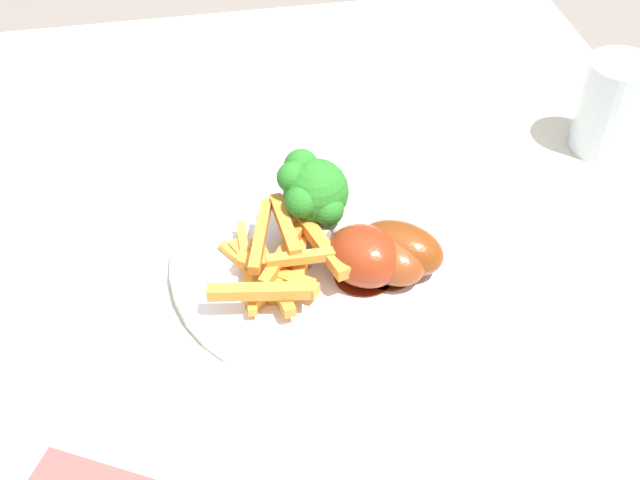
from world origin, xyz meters
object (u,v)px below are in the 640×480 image
at_px(chicken_drumstick_extra, 396,247).
at_px(chicken_drumstick_far, 359,250).
at_px(carrot_fries_pile, 280,260).
at_px(chicken_drumstick_near, 383,250).
at_px(broccoli_floret_front, 311,189).
at_px(water_glass, 612,106).
at_px(dining_table, 350,371).
at_px(dinner_plate, 320,261).

bearing_deg(chicken_drumstick_extra, chicken_drumstick_far, -89.12).
distance_m(carrot_fries_pile, chicken_drumstick_near, 0.09).
bearing_deg(chicken_drumstick_extra, carrot_fries_pile, -92.59).
relative_size(broccoli_floret_front, water_glass, 0.76).
distance_m(broccoli_floret_front, chicken_drumstick_near, 0.08).
height_order(dining_table, water_glass, water_glass).
height_order(chicken_drumstick_far, chicken_drumstick_extra, chicken_drumstick_far).
bearing_deg(dining_table, chicken_drumstick_extra, 102.31).
bearing_deg(carrot_fries_pile, dinner_plate, 115.12).
distance_m(dinner_plate, chicken_drumstick_far, 0.05).
height_order(chicken_drumstick_extra, water_glass, water_glass).
bearing_deg(carrot_fries_pile, dining_table, 78.23).
height_order(broccoli_floret_front, chicken_drumstick_extra, broccoli_floret_front).
xyz_separation_m(broccoli_floret_front, chicken_drumstick_extra, (0.06, 0.06, -0.03)).
bearing_deg(dining_table, dinner_plate, -141.56).
xyz_separation_m(chicken_drumstick_extra, water_glass, (-0.14, 0.26, 0.02)).
distance_m(broccoli_floret_front, carrot_fries_pile, 0.07).
bearing_deg(dinner_plate, chicken_drumstick_near, 67.09).
height_order(dining_table, chicken_drumstick_near, chicken_drumstick_near).
relative_size(dining_table, carrot_fries_pile, 6.73).
bearing_deg(dining_table, chicken_drumstick_far, 144.06).
relative_size(carrot_fries_pile, water_glass, 1.52).
bearing_deg(broccoli_floret_front, dinner_plate, 2.19).
bearing_deg(dinner_plate, chicken_drumstick_far, 52.85).
distance_m(dinner_plate, water_glass, 0.35).
bearing_deg(chicken_drumstick_extra, dining_table, -77.69).
distance_m(dinner_plate, carrot_fries_pile, 0.05).
xyz_separation_m(carrot_fries_pile, water_glass, (-0.14, 0.36, 0.02)).
distance_m(dining_table, chicken_drumstick_extra, 0.16).
xyz_separation_m(dinner_plate, water_glass, (-0.12, 0.32, 0.04)).
bearing_deg(dining_table, water_glass, 116.65).
relative_size(dinner_plate, carrot_fries_pile, 1.74).
distance_m(carrot_fries_pile, chicken_drumstick_far, 0.07).
bearing_deg(chicken_drumstick_extra, chicken_drumstick_near, -92.84).
bearing_deg(water_glass, carrot_fries_pile, -69.16).
distance_m(dining_table, water_glass, 0.38).
relative_size(broccoli_floret_front, chicken_drumstick_far, 0.71).
bearing_deg(broccoli_floret_front, carrot_fries_pile, -34.38).
height_order(broccoli_floret_front, chicken_drumstick_near, broccoli_floret_front).
bearing_deg(chicken_drumstick_extra, dinner_plate, -109.52).
distance_m(broccoli_floret_front, water_glass, 0.34).
relative_size(dinner_plate, water_glass, 2.64).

